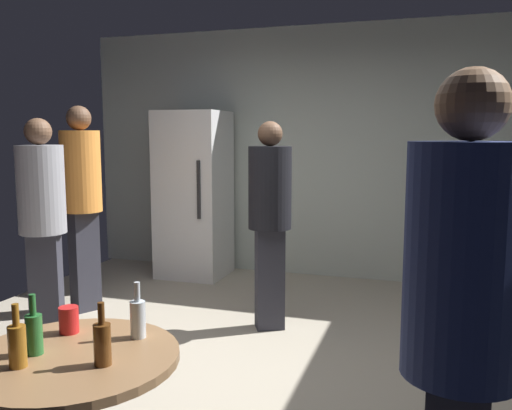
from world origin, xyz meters
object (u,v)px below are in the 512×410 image
Objects in this scene: beer_bottle_clear at (138,317)px; person_in_navy_shirt at (462,321)px; person_in_black_shirt at (270,209)px; beer_bottle_brown at (102,342)px; beer_bottle_green at (34,332)px; refrigerator at (194,194)px; foreground_table at (73,381)px; person_in_orange_shirt at (82,192)px; plastic_cup_red at (69,320)px; person_in_gray_shirt at (42,213)px; beer_bottle_amber at (17,344)px.

beer_bottle_clear is 0.13× the size of person_in_navy_shirt.
beer_bottle_clear is 2.18m from person_in_black_shirt.
beer_bottle_green is (-0.30, 0.01, 0.00)m from beer_bottle_brown.
refrigerator is 2.25× the size of foreground_table.
person_in_navy_shirt is 3.79m from person_in_orange_shirt.
person_in_orange_shirt is at bearing 126.88° from beer_bottle_brown.
person_in_orange_shirt is at bearing -106.76° from refrigerator.
plastic_cup_red is 1.53m from person_in_navy_shirt.
beer_bottle_green is 2.81m from person_in_orange_shirt.
beer_bottle_green is 0.14× the size of person_in_gray_shirt.
person_in_gray_shirt is at bearing -97.43° from refrigerator.
beer_bottle_clear reaches higher than plastic_cup_red.
person_in_navy_shirt reaches higher than beer_bottle_clear.
beer_bottle_brown is 1.00× the size of beer_bottle_green.
plastic_cup_red is 2.62m from person_in_orange_shirt.
plastic_cup_red is at bearing -31.93° from person_in_black_shirt.
beer_bottle_amber is 0.13× the size of person_in_navy_shirt.
person_in_navy_shirt is at bearing 5.38° from beer_bottle_amber.
person_in_navy_shirt is 1.05× the size of person_in_black_shirt.
beer_bottle_clear is 0.14× the size of person_in_gray_shirt.
beer_bottle_brown is 2.36m from person_in_gray_shirt.
person_in_orange_shirt is at bearing 124.75° from foreground_table.
plastic_cup_red is at bearing 94.27° from beer_bottle_green.
person_in_gray_shirt is at bearing 127.15° from beer_bottle_amber.
plastic_cup_red is at bearing -4.16° from person_in_navy_shirt.
person_in_gray_shirt is (-1.32, 1.46, 0.19)m from plastic_cup_red.
person_in_orange_shirt is (-1.49, 2.38, 0.24)m from beer_bottle_green.
person_in_gray_shirt is (-1.64, 1.69, 0.16)m from beer_bottle_brown.
beer_bottle_amber is 0.30m from beer_bottle_brown.
person_in_navy_shirt is 3.28m from person_in_gray_shirt.
foreground_table is 7.27× the size of plastic_cup_red.
person_in_gray_shirt reaches higher than beer_bottle_clear.
person_in_gray_shirt is at bearing 138.81° from beer_bottle_clear.
beer_bottle_amber and beer_bottle_green have the same top height.
beer_bottle_green and beer_bottle_clear have the same top height.
beer_bottle_brown is at bearing -70.18° from refrigerator.
person_in_gray_shirt is (-0.27, -2.09, 0.08)m from refrigerator.
beer_bottle_brown is at bearing -14.52° from foreground_table.
beer_bottle_brown is 2.46m from person_in_black_shirt.
person_in_navy_shirt is 1.04× the size of person_in_gray_shirt.
foreground_table is 0.29m from plastic_cup_red.
refrigerator is at bearing 105.75° from beer_bottle_green.
person_in_black_shirt is at bearing 88.54° from foreground_table.
beer_bottle_amber is 1.00× the size of beer_bottle_green.
person_in_navy_shirt reaches higher than beer_bottle_brown.
foreground_table is 2.88m from person_in_orange_shirt.
refrigerator is 7.83× the size of beer_bottle_brown.
beer_bottle_amber is 2.09× the size of plastic_cup_red.
person_in_black_shirt is (0.06, 2.41, 0.34)m from foreground_table.
plastic_cup_red is (-0.02, 0.22, -0.03)m from beer_bottle_green.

